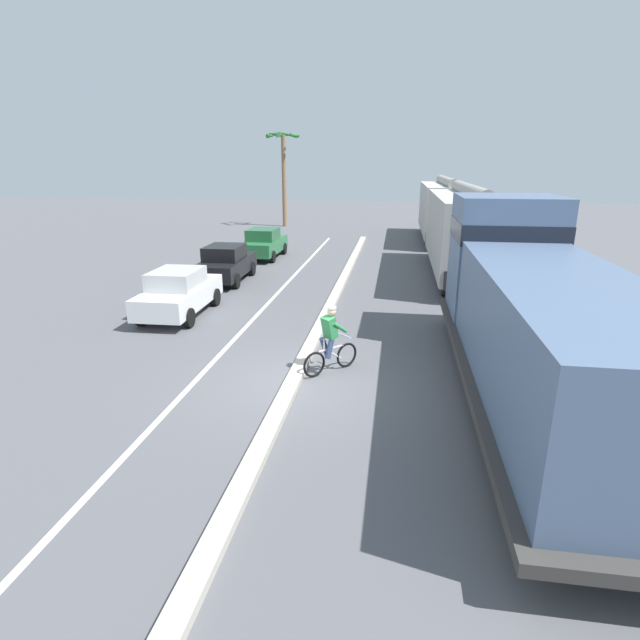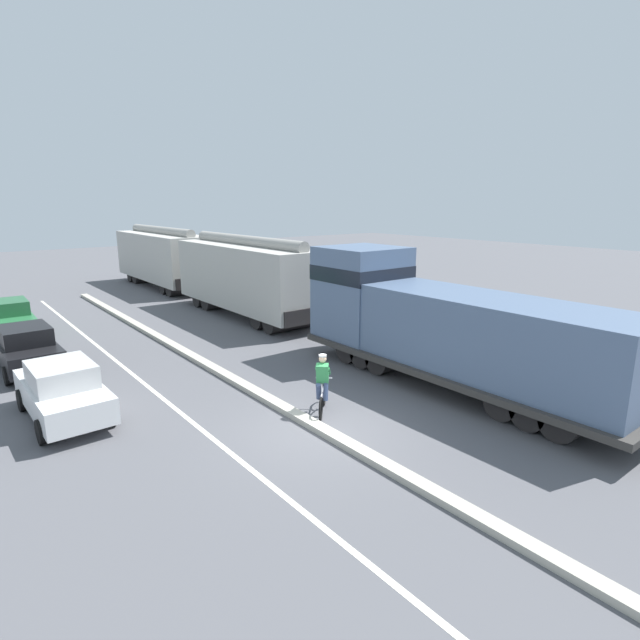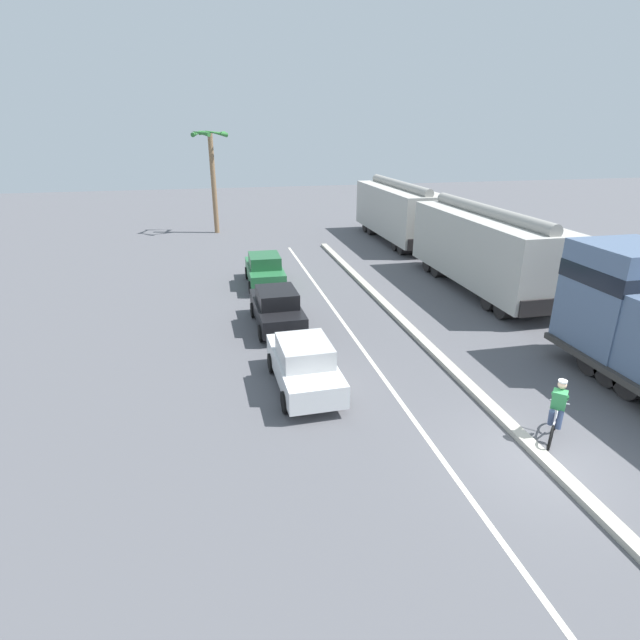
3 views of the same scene
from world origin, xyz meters
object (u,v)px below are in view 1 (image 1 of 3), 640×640
at_px(parked_car_black, 226,263).
at_px(palm_tree_near, 284,158).
at_px(locomotive, 530,314).
at_px(hopper_car_lead, 465,232).
at_px(parked_car_white, 179,292).
at_px(cyclist, 330,342).
at_px(hopper_car_middle, 444,209).
at_px(parked_car_green, 264,243).

xyz_separation_m(parked_car_black, palm_tree_near, (-1.83, 20.14, 4.57)).
xyz_separation_m(locomotive, hopper_car_lead, (0.00, 12.16, 0.28)).
distance_m(parked_car_white, cyclist, 7.13).
xyz_separation_m(hopper_car_middle, palm_tree_near, (-12.35, 5.92, 3.31)).
height_order(hopper_car_lead, parked_car_green, hopper_car_lead).
distance_m(hopper_car_middle, parked_car_green, 13.37).
height_order(parked_car_white, parked_car_green, same).
bearing_deg(parked_car_black, palm_tree_near, 95.20).
distance_m(hopper_car_middle, cyclist, 24.06).
height_order(parked_car_white, parked_car_black, same).
relative_size(parked_car_black, parked_car_green, 1.00).
xyz_separation_m(parked_car_white, parked_car_green, (0.08, 11.06, 0.00)).
distance_m(cyclist, palm_tree_near, 30.85).
bearing_deg(palm_tree_near, locomotive, -67.40).
bearing_deg(locomotive, hopper_car_lead, 90.00).
height_order(cyclist, palm_tree_near, palm_tree_near).
relative_size(hopper_car_middle, palm_tree_near, 1.41).
distance_m(parked_car_green, cyclist, 16.24).
bearing_deg(parked_car_green, hopper_car_middle, 39.09).
distance_m(hopper_car_lead, parked_car_green, 10.89).
height_order(hopper_car_lead, cyclist, hopper_car_lead).
bearing_deg(parked_car_black, hopper_car_middle, 53.51).
relative_size(locomotive, parked_car_white, 2.74).
distance_m(locomotive, parked_car_green, 18.54).
relative_size(parked_car_white, cyclist, 2.47).
height_order(hopper_car_middle, parked_car_green, hopper_car_middle).
xyz_separation_m(hopper_car_lead, cyclist, (-4.59, -11.99, -1.26)).
xyz_separation_m(parked_car_white, parked_car_black, (-0.11, 5.23, 0.00)).
bearing_deg(parked_car_white, parked_car_green, 89.60).
bearing_deg(parked_car_black, parked_car_white, -88.80).
distance_m(locomotive, hopper_car_middle, 23.76).
bearing_deg(palm_tree_near, hopper_car_middle, -25.61).
bearing_deg(cyclist, hopper_car_middle, 78.98).
distance_m(parked_car_black, palm_tree_near, 20.74).
relative_size(hopper_car_middle, parked_car_white, 2.50).
distance_m(parked_car_black, cyclist, 11.08).
bearing_deg(hopper_car_lead, locomotive, -90.00).
xyz_separation_m(parked_car_white, cyclist, (5.82, -4.13, 0.00)).
bearing_deg(hopper_car_lead, palm_tree_near, 125.19).
height_order(locomotive, parked_car_green, locomotive).
bearing_deg(parked_car_green, cyclist, -69.31).
height_order(parked_car_white, palm_tree_near, palm_tree_near).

